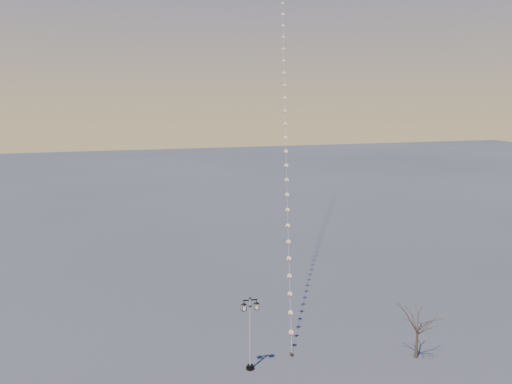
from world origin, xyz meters
name	(u,v)px	position (x,y,z in m)	size (l,w,h in m)	color
ground	(297,366)	(0.00, 0.00, 0.00)	(300.00, 300.00, 0.00)	#4F5050
street_lamp	(250,330)	(-3.02, 0.53, 2.68)	(1.23, 0.54, 4.84)	black
bare_tree	(418,323)	(7.95, -1.30, 2.49)	(2.16, 2.16, 3.58)	brown
kite_train	(284,34)	(6.42, 20.68, 23.25)	(13.21, 39.29, 46.66)	#34261B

